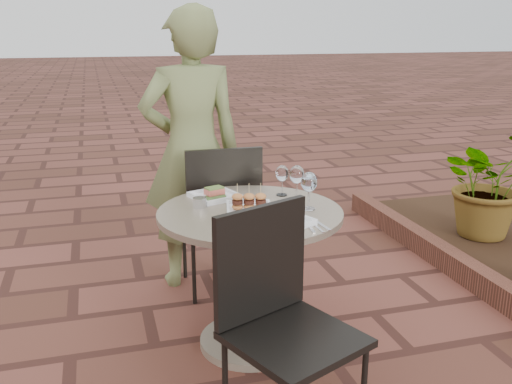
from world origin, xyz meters
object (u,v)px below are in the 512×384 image
object	(u,v)px
chair_near	(278,306)
diner	(192,151)
plate_tuna	(282,221)
cafe_table	(250,257)
plate_sliders	(249,205)
chair_far	(221,208)
plate_salmon	(215,195)

from	to	relation	value
chair_near	diner	size ratio (longest dim) A/B	0.54
diner	plate_tuna	distance (m)	1.11
cafe_table	plate_tuna	bearing A→B (deg)	-69.99
plate_sliders	chair_far	bearing A→B (deg)	90.02
plate_salmon	diner	bearing A→B (deg)	91.12
chair_far	diner	distance (m)	0.41
diner	chair_near	bearing A→B (deg)	90.02
chair_far	plate_salmon	size ratio (longest dim) A/B	3.42
cafe_table	plate_salmon	world-z (taller)	plate_salmon
chair_far	chair_near	size ratio (longest dim) A/B	1.00
chair_far	cafe_table	bearing A→B (deg)	91.37
plate_sliders	plate_salmon	bearing A→B (deg)	113.96
chair_near	plate_tuna	distance (m)	0.48
chair_far	plate_salmon	distance (m)	0.44
chair_near	plate_sliders	size ratio (longest dim) A/B	3.65
cafe_table	chair_near	distance (m)	0.65
cafe_table	diner	xyz separation A→B (m)	(-0.13, 0.85, 0.37)
chair_far	chair_near	xyz separation A→B (m)	(-0.06, -1.27, 0.00)
plate_salmon	plate_sliders	xyz separation A→B (m)	(0.12, -0.26, 0.01)
plate_sliders	plate_tuna	world-z (taller)	plate_sliders
cafe_table	plate_tuna	distance (m)	0.36
chair_far	plate_tuna	size ratio (longest dim) A/B	3.10
cafe_table	chair_near	xyz separation A→B (m)	(-0.06, -0.65, 0.07)
chair_near	plate_sliders	world-z (taller)	chair_near
diner	plate_salmon	size ratio (longest dim) A/B	6.31
chair_near	cafe_table	bearing A→B (deg)	60.83
plate_salmon	plate_tuna	size ratio (longest dim) A/B	0.90
chair_far	plate_sliders	distance (m)	0.66
plate_tuna	chair_near	bearing A→B (deg)	-109.81
cafe_table	chair_far	size ratio (longest dim) A/B	0.97
plate_salmon	chair_near	bearing A→B (deg)	-86.30
plate_sliders	chair_near	bearing A→B (deg)	-95.13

